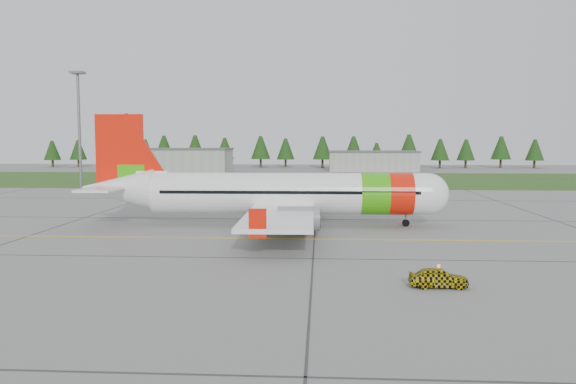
{
  "coord_description": "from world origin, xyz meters",
  "views": [
    {
      "loc": [
        10.49,
        -39.05,
        8.3
      ],
      "look_at": [
        7.5,
        12.48,
        3.59
      ],
      "focal_mm": 35.0,
      "sensor_mm": 36.0,
      "label": 1
    }
  ],
  "objects": [
    {
      "name": "grass_strip",
      "position": [
        0.0,
        82.0,
        0.01
      ],
      "size": [
        320.0,
        50.0,
        0.03
      ],
      "primitive_type": "cube",
      "color": "#30561E",
      "rests_on": "ground"
    },
    {
      "name": "follow_me_car",
      "position": [
        17.22,
        -7.34,
        1.66
      ],
      "size": [
        1.13,
        1.34,
        3.32
      ],
      "primitive_type": "imported",
      "rotation": [
        0.0,
        0.0,
        1.57
      ],
      "color": "yellow",
      "rests_on": "ground"
    },
    {
      "name": "service_van",
      "position": [
        -13.22,
        55.17,
        2.09
      ],
      "size": [
        1.78,
        1.73,
        4.18
      ],
      "primitive_type": "imported",
      "rotation": [
        0.0,
        0.0,
        -0.28
      ],
      "color": "silver",
      "rests_on": "ground"
    },
    {
      "name": "aircraft",
      "position": [
        6.62,
        15.47,
        3.15
      ],
      "size": [
        36.01,
        33.02,
        10.92
      ],
      "rotation": [
        0.0,
        0.0,
        0.01
      ],
      "color": "white",
      "rests_on": "ground"
    },
    {
      "name": "floodlight_mast",
      "position": [
        -32.0,
        58.0,
        10.0
      ],
      "size": [
        0.5,
        0.5,
        20.0
      ],
      "primitive_type": "cylinder",
      "color": "slate",
      "rests_on": "ground"
    },
    {
      "name": "ground",
      "position": [
        0.0,
        0.0,
        0.0
      ],
      "size": [
        320.0,
        320.0,
        0.0
      ],
      "primitive_type": "plane",
      "color": "gray",
      "rests_on": "ground"
    },
    {
      "name": "hangar_east",
      "position": [
        25.0,
        118.0,
        2.6
      ],
      "size": [
        24.0,
        12.0,
        5.2
      ],
      "primitive_type": "cube",
      "color": "#A8A8A3",
      "rests_on": "ground"
    },
    {
      "name": "treeline",
      "position": [
        0.0,
        138.0,
        5.0
      ],
      "size": [
        160.0,
        8.0,
        10.0
      ],
      "primitive_type": null,
      "color": "#1C3F14",
      "rests_on": "ground"
    },
    {
      "name": "taxi_guideline",
      "position": [
        0.0,
        8.0,
        0.01
      ],
      "size": [
        120.0,
        0.25,
        0.02
      ],
      "primitive_type": "cube",
      "color": "gold",
      "rests_on": "ground"
    },
    {
      "name": "hangar_west",
      "position": [
        -30.0,
        110.0,
        3.0
      ],
      "size": [
        32.0,
        14.0,
        6.0
      ],
      "primitive_type": "cube",
      "color": "#A8A8A3",
      "rests_on": "ground"
    }
  ]
}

